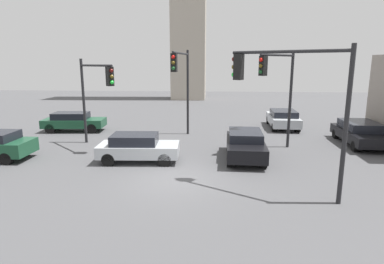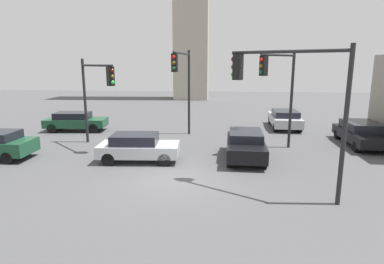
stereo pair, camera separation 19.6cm
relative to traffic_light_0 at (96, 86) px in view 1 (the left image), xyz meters
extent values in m
plane|color=#4C4C4F|center=(5.02, -5.00, -3.57)|extent=(87.33, 87.33, 0.00)
cylinder|color=black|center=(-1.24, 1.16, -1.02)|extent=(0.16, 0.16, 5.10)
cylinder|color=black|center=(0.08, -0.08, 1.14)|extent=(2.73, 2.55, 0.12)
cube|color=black|center=(1.22, -1.14, 0.59)|extent=(0.45, 0.45, 1.00)
sphere|color=#4C0F0C|center=(1.37, -1.27, 0.89)|extent=(0.20, 0.20, 0.20)
sphere|color=#594714|center=(1.37, -1.27, 0.59)|extent=(0.20, 0.20, 0.20)
sphere|color=green|center=(1.37, -1.27, 0.29)|extent=(0.20, 0.20, 0.20)
cylinder|color=black|center=(11.14, -6.89, -0.84)|extent=(0.16, 0.16, 5.46)
cylinder|color=black|center=(9.29, -5.80, 1.66)|extent=(3.77, 2.28, 0.12)
cube|color=black|center=(7.65, -4.84, 1.11)|extent=(0.44, 0.44, 1.00)
sphere|color=#4C0F0C|center=(7.48, -4.73, 1.41)|extent=(0.20, 0.20, 0.20)
sphere|color=#594714|center=(7.48, -4.73, 1.11)|extent=(0.20, 0.20, 0.20)
sphere|color=green|center=(7.48, -4.73, 0.81)|extent=(0.20, 0.20, 0.20)
cylinder|color=black|center=(4.85, 4.10, -0.73)|extent=(0.16, 0.16, 5.70)
cylinder|color=black|center=(4.64, 1.94, 1.84)|extent=(0.53, 4.33, 0.12)
cube|color=black|center=(4.46, 0.03, 1.29)|extent=(0.35, 0.35, 1.00)
sphere|color=red|center=(4.44, -0.17, 1.59)|extent=(0.20, 0.20, 0.20)
sphere|color=#594714|center=(4.44, -0.17, 1.29)|extent=(0.20, 0.20, 0.20)
sphere|color=#14471E|center=(4.44, -0.17, 0.99)|extent=(0.20, 0.20, 0.20)
cylinder|color=black|center=(11.02, 0.95, -0.86)|extent=(0.16, 0.16, 5.42)
cylinder|color=black|center=(9.99, -0.04, 1.68)|extent=(2.13, 2.07, 0.12)
cube|color=black|center=(9.15, -0.86, 1.13)|extent=(0.45, 0.45, 1.00)
sphere|color=red|center=(9.00, -1.00, 1.43)|extent=(0.20, 0.20, 0.20)
sphere|color=#594714|center=(9.00, -1.00, 1.13)|extent=(0.20, 0.20, 0.20)
sphere|color=#14471E|center=(9.00, -1.00, 0.83)|extent=(0.20, 0.20, 0.20)
cube|color=#19472D|center=(-3.40, 4.33, -2.95)|extent=(4.41, 2.10, 0.57)
cube|color=black|center=(-3.61, 4.31, -2.45)|extent=(2.52, 1.72, 0.50)
cylinder|color=black|center=(-2.02, 5.17, -3.23)|extent=(0.71, 0.37, 0.68)
cylinder|color=black|center=(-1.89, 3.76, -3.23)|extent=(0.71, 0.37, 0.68)
cylinder|color=black|center=(-4.91, 4.91, -3.23)|extent=(0.71, 0.37, 0.68)
cylinder|color=black|center=(-4.79, 3.50, -3.23)|extent=(0.71, 0.37, 0.68)
cube|color=black|center=(15.53, 1.83, -2.98)|extent=(2.21, 4.84, 0.59)
cube|color=black|center=(15.53, 2.07, -2.46)|extent=(1.92, 2.72, 0.54)
cylinder|color=black|center=(14.62, 0.22, -3.27)|extent=(0.39, 0.61, 0.60)
cylinder|color=black|center=(16.43, 3.44, -3.27)|extent=(0.39, 0.61, 0.60)
cylinder|color=black|center=(14.70, 3.48, -3.27)|extent=(0.39, 0.61, 0.60)
cube|color=#ADB2B7|center=(11.87, 6.87, -2.95)|extent=(2.10, 4.53, 0.63)
cube|color=black|center=(11.86, 6.65, -2.44)|extent=(1.81, 2.55, 0.47)
cylinder|color=black|center=(11.10, 8.41, -3.27)|extent=(0.37, 0.62, 0.61)
cylinder|color=black|center=(12.72, 8.37, -3.27)|extent=(0.37, 0.62, 0.61)
cylinder|color=black|center=(11.02, 5.37, -3.27)|extent=(0.37, 0.62, 0.61)
cylinder|color=black|center=(12.64, 5.33, -3.27)|extent=(0.37, 0.62, 0.61)
cube|color=#ADB2B7|center=(2.98, -2.52, -2.97)|extent=(4.06, 2.03, 0.59)
cube|color=black|center=(2.78, -2.53, -2.45)|extent=(2.31, 1.71, 0.53)
cylinder|color=black|center=(4.28, -1.70, -3.26)|extent=(0.65, 0.36, 0.63)
cylinder|color=black|center=(4.37, -3.17, -3.26)|extent=(0.65, 0.36, 0.63)
cylinder|color=black|center=(1.59, -1.87, -3.26)|extent=(0.65, 0.36, 0.63)
cylinder|color=black|center=(1.68, -3.33, -3.26)|extent=(0.65, 0.36, 0.63)
cylinder|color=black|center=(-3.32, -3.50, -3.27)|extent=(0.62, 0.35, 0.61)
cylinder|color=black|center=(-3.35, -1.96, -3.27)|extent=(0.62, 0.35, 0.61)
cube|color=black|center=(8.32, -1.62, -2.92)|extent=(1.99, 4.37, 0.67)
cube|color=black|center=(8.32, -1.40, -2.40)|extent=(1.71, 2.46, 0.47)
cylinder|color=black|center=(9.04, -3.11, -3.26)|extent=(0.35, 0.64, 0.63)
cylinder|color=black|center=(7.51, -3.06, -3.26)|extent=(0.35, 0.64, 0.63)
cylinder|color=black|center=(9.12, -0.17, -3.26)|extent=(0.35, 0.64, 0.63)
cylinder|color=black|center=(7.59, -0.13, -3.26)|extent=(0.35, 0.64, 0.63)
camera|label=1|loc=(6.80, -17.84, 1.26)|focal=30.20mm
camera|label=2|loc=(7.00, -17.82, 1.26)|focal=30.20mm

